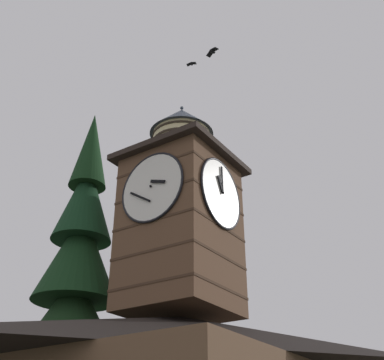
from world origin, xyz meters
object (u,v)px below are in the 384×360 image
object	(u,v)px
clock_tower	(181,212)
flying_bird_high	(192,64)
pine_tree_behind	(73,313)
flying_bird_low	(212,51)

from	to	relation	value
clock_tower	flying_bird_high	world-z (taller)	flying_bird_high
pine_tree_behind	flying_bird_high	xyz separation A→B (m)	(-3.62, 3.31, 14.10)
pine_tree_behind	flying_bird_high	size ratio (longest dim) A/B	28.56
clock_tower	pine_tree_behind	distance (m)	5.92
flying_bird_low	flying_bird_high	bearing A→B (deg)	-136.99
pine_tree_behind	flying_bird_low	distance (m)	12.22
clock_tower	flying_bird_high	xyz separation A→B (m)	(-2.47, -1.12, 10.34)
clock_tower	flying_bird_low	world-z (taller)	flying_bird_low
flying_bird_low	pine_tree_behind	bearing A→B (deg)	-93.02
clock_tower	pine_tree_behind	xyz separation A→B (m)	(1.16, -4.43, -3.76)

